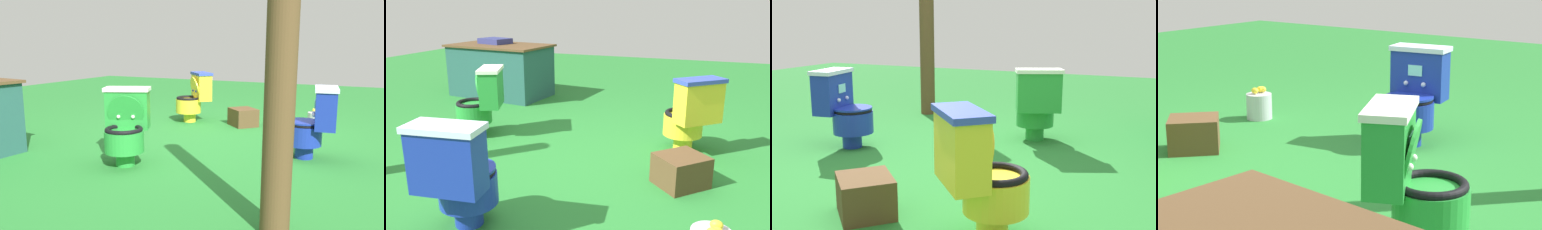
{
  "view_description": "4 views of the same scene",
  "coord_description": "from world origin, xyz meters",
  "views": [
    {
      "loc": [
        -4.1,
        -1.67,
        1.14
      ],
      "look_at": [
        -0.33,
        0.15,
        0.35
      ],
      "focal_mm": 35.58,
      "sensor_mm": 36.0,
      "label": 1
    },
    {
      "loc": [
        1.17,
        -2.87,
        1.37
      ],
      "look_at": [
        0.08,
        -0.02,
        0.48
      ],
      "focal_mm": 36.06,
      "sensor_mm": 36.0,
      "label": 2
    },
    {
      "loc": [
        3.07,
        1.6,
        1.18
      ],
      "look_at": [
        -0.31,
        0.06,
        0.4
      ],
      "focal_mm": 42.56,
      "sensor_mm": 36.0,
      "label": 3
    },
    {
      "loc": [
        -2.62,
        2.89,
        1.4
      ],
      "look_at": [
        -0.41,
        -0.12,
        0.45
      ],
      "focal_mm": 59.5,
      "sensor_mm": 36.0,
      "label": 4
    }
  ],
  "objects": [
    {
      "name": "ground",
      "position": [
        0.0,
        0.0,
        0.0
      ],
      "size": [
        14.0,
        14.0,
        0.0
      ],
      "primitive_type": "plane",
      "color": "#26752D"
    },
    {
      "name": "toilet_blue",
      "position": [
        -0.26,
        -1.14,
        0.37
      ],
      "size": [
        0.47,
        0.54,
        0.73
      ],
      "rotation": [
        0.0,
        0.0,
        0.14
      ],
      "color": "#192D9E",
      "rests_on": "ground"
    },
    {
      "name": "toilet_green",
      "position": [
        -1.18,
        0.44,
        0.37
      ],
      "size": [
        0.61,
        0.56,
        0.73
      ],
      "rotation": [
        0.0,
        0.0,
        1.98
      ],
      "color": "green",
      "rests_on": "ground"
    },
    {
      "name": "toilet_yellow",
      "position": [
        0.91,
        0.71,
        0.37
      ],
      "size": [
        0.63,
        0.63,
        0.73
      ],
      "rotation": [
        0.0,
        0.0,
        0.74
      ],
      "color": "yellow",
      "rests_on": "ground"
    },
    {
      "name": "vendor_table",
      "position": [
        -1.99,
        2.11,
        0.39
      ],
      "size": [
        1.54,
        1.01,
        0.85
      ],
      "rotation": [
        0.0,
        0.0,
        -0.11
      ],
      "color": "#23514C",
      "rests_on": "ground"
    },
    {
      "name": "small_crate",
      "position": [
        0.93,
        -0.03,
        0.12
      ],
      "size": [
        0.47,
        0.47,
        0.25
      ],
      "primitive_type": "cube",
      "rotation": [
        0.0,
        0.0,
        2.37
      ],
      "color": "brown",
      "rests_on": "ground"
    }
  ]
}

